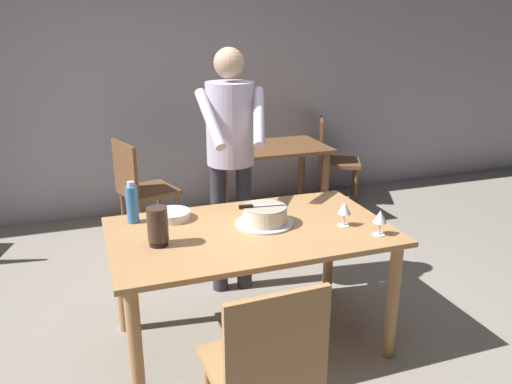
# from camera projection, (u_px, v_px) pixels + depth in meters

# --- Properties ---
(ground_plane) EXTENTS (14.00, 14.00, 0.00)m
(ground_plane) POSITION_uv_depth(u_px,v_px,m) (251.00, 342.00, 3.13)
(ground_plane) COLOR gray
(back_wall) EXTENTS (10.00, 0.12, 2.70)m
(back_wall) POSITION_uv_depth(u_px,v_px,m) (166.00, 77.00, 5.03)
(back_wall) COLOR #ADA8B2
(back_wall) RESTS_ON ground_plane
(main_dining_table) EXTENTS (1.59, 0.94, 0.75)m
(main_dining_table) POSITION_uv_depth(u_px,v_px,m) (251.00, 246.00, 2.92)
(main_dining_table) COLOR tan
(main_dining_table) RESTS_ON ground_plane
(cake_on_platter) EXTENTS (0.34, 0.34, 0.11)m
(cake_on_platter) POSITION_uv_depth(u_px,v_px,m) (265.00, 216.00, 2.95)
(cake_on_platter) COLOR silver
(cake_on_platter) RESTS_ON main_dining_table
(cake_knife) EXTENTS (0.27, 0.06, 0.02)m
(cake_knife) POSITION_uv_depth(u_px,v_px,m) (252.00, 206.00, 2.91)
(cake_knife) COLOR silver
(cake_knife) RESTS_ON cake_on_platter
(plate_stack) EXTENTS (0.22, 0.22, 0.05)m
(plate_stack) POSITION_uv_depth(u_px,v_px,m) (172.00, 215.00, 3.03)
(plate_stack) COLOR white
(plate_stack) RESTS_ON main_dining_table
(wine_glass_near) EXTENTS (0.08, 0.08, 0.14)m
(wine_glass_near) POSITION_uv_depth(u_px,v_px,m) (344.00, 209.00, 2.91)
(wine_glass_near) COLOR silver
(wine_glass_near) RESTS_ON main_dining_table
(wine_glass_far) EXTENTS (0.08, 0.08, 0.14)m
(wine_glass_far) POSITION_uv_depth(u_px,v_px,m) (380.00, 217.00, 2.78)
(wine_glass_far) COLOR silver
(wine_glass_far) RESTS_ON main_dining_table
(water_bottle) EXTENTS (0.07, 0.07, 0.25)m
(water_bottle) POSITION_uv_depth(u_px,v_px,m) (132.00, 204.00, 2.96)
(water_bottle) COLOR #387AC6
(water_bottle) RESTS_ON main_dining_table
(hurricane_lamp) EXTENTS (0.11, 0.11, 0.21)m
(hurricane_lamp) POSITION_uv_depth(u_px,v_px,m) (158.00, 226.00, 2.65)
(hurricane_lamp) COLOR black
(hurricane_lamp) RESTS_ON main_dining_table
(person_cutting_cake) EXTENTS (0.46, 0.57, 1.72)m
(person_cutting_cake) POSITION_uv_depth(u_px,v_px,m) (231.00, 146.00, 3.42)
(person_cutting_cake) COLOR #2D2D38
(person_cutting_cake) RESTS_ON ground_plane
(chair_near_side) EXTENTS (0.46, 0.46, 0.90)m
(chair_near_side) POSITION_uv_depth(u_px,v_px,m) (265.00, 365.00, 2.15)
(chair_near_side) COLOR tan
(chair_near_side) RESTS_ON ground_plane
(background_table) EXTENTS (1.00, 0.70, 0.74)m
(background_table) POSITION_uv_depth(u_px,v_px,m) (274.00, 162.00, 4.93)
(background_table) COLOR brown
(background_table) RESTS_ON ground_plane
(background_chair_1) EXTENTS (0.55, 0.55, 0.90)m
(background_chair_1) POSITION_uv_depth(u_px,v_px,m) (140.00, 186.00, 4.50)
(background_chair_1) COLOR brown
(background_chair_1) RESTS_ON ground_plane
(background_chair_2) EXTENTS (0.59, 0.59, 0.90)m
(background_chair_2) POSITION_uv_depth(u_px,v_px,m) (332.00, 156.00, 5.49)
(background_chair_2) COLOR brown
(background_chair_2) RESTS_ON ground_plane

